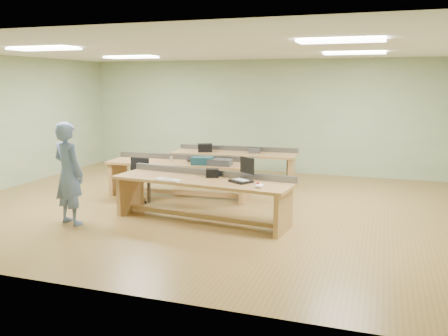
{
  "coord_description": "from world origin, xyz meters",
  "views": [
    {
      "loc": [
        3.13,
        -8.46,
        2.4
      ],
      "look_at": [
        0.48,
        -0.6,
        0.9
      ],
      "focal_mm": 38.0,
      "sensor_mm": 36.0,
      "label": 1
    }
  ],
  "objects_px": {
    "person": "(69,173)",
    "camera_bag": "(212,173)",
    "workbench_back": "(234,160)",
    "parts_bin_grey": "(220,162)",
    "drinks_can": "(171,159)",
    "workbench_mid": "(180,171)",
    "mug": "(189,160)",
    "workbench_front": "(202,189)",
    "laptop_base": "(241,181)",
    "task_chair": "(136,187)",
    "parts_bin_teal": "(203,161)"
  },
  "relations": [
    {
      "from": "drinks_can",
      "to": "person",
      "type": "bearing_deg",
      "value": -109.22
    },
    {
      "from": "workbench_front",
      "to": "laptop_base",
      "type": "xyz_separation_m",
      "value": [
        0.72,
        -0.04,
        0.21
      ]
    },
    {
      "from": "parts_bin_grey",
      "to": "mug",
      "type": "relative_size",
      "value": 3.83
    },
    {
      "from": "workbench_mid",
      "to": "mug",
      "type": "distance_m",
      "value": 0.31
    },
    {
      "from": "workbench_front",
      "to": "parts_bin_teal",
      "type": "distance_m",
      "value": 1.52
    },
    {
      "from": "workbench_mid",
      "to": "mug",
      "type": "bearing_deg",
      "value": 13.4
    },
    {
      "from": "workbench_front",
      "to": "parts_bin_teal",
      "type": "bearing_deg",
      "value": 117.34
    },
    {
      "from": "person",
      "to": "camera_bag",
      "type": "height_order",
      "value": "person"
    },
    {
      "from": "workbench_mid",
      "to": "parts_bin_teal",
      "type": "xyz_separation_m",
      "value": [
        0.57,
        -0.13,
        0.27
      ]
    },
    {
      "from": "workbench_back",
      "to": "task_chair",
      "type": "distance_m",
      "value": 2.75
    },
    {
      "from": "task_chair",
      "to": "person",
      "type": "bearing_deg",
      "value": -98.16
    },
    {
      "from": "workbench_back",
      "to": "camera_bag",
      "type": "relative_size",
      "value": 13.6
    },
    {
      "from": "person",
      "to": "laptop_base",
      "type": "bearing_deg",
      "value": -146.15
    },
    {
      "from": "mug",
      "to": "workbench_front",
      "type": "bearing_deg",
      "value": -59.97
    },
    {
      "from": "workbench_back",
      "to": "workbench_mid",
      "type": "bearing_deg",
      "value": -115.26
    },
    {
      "from": "workbench_mid",
      "to": "mug",
      "type": "relative_size",
      "value": 25.53
    },
    {
      "from": "laptop_base",
      "to": "parts_bin_teal",
      "type": "relative_size",
      "value": 0.79
    },
    {
      "from": "parts_bin_teal",
      "to": "drinks_can",
      "type": "xyz_separation_m",
      "value": [
        -0.74,
        0.07,
        -0.02
      ]
    },
    {
      "from": "workbench_front",
      "to": "camera_bag",
      "type": "xyz_separation_m",
      "value": [
        0.12,
        0.2,
        0.26
      ]
    },
    {
      "from": "laptop_base",
      "to": "drinks_can",
      "type": "height_order",
      "value": "drinks_can"
    },
    {
      "from": "camera_bag",
      "to": "mug",
      "type": "height_order",
      "value": "camera_bag"
    },
    {
      "from": "parts_bin_teal",
      "to": "parts_bin_grey",
      "type": "height_order",
      "value": "parts_bin_teal"
    },
    {
      "from": "camera_bag",
      "to": "parts_bin_teal",
      "type": "relative_size",
      "value": 0.51
    },
    {
      "from": "task_chair",
      "to": "camera_bag",
      "type": "bearing_deg",
      "value": -13.5
    },
    {
      "from": "drinks_can",
      "to": "camera_bag",
      "type": "bearing_deg",
      "value": -42.68
    },
    {
      "from": "workbench_front",
      "to": "task_chair",
      "type": "xyz_separation_m",
      "value": [
        -1.73,
        0.78,
        -0.24
      ]
    },
    {
      "from": "workbench_back",
      "to": "person",
      "type": "bearing_deg",
      "value": -114.93
    },
    {
      "from": "person",
      "to": "parts_bin_teal",
      "type": "bearing_deg",
      "value": -106.98
    },
    {
      "from": "workbench_back",
      "to": "camera_bag",
      "type": "bearing_deg",
      "value": -82.44
    },
    {
      "from": "workbench_back",
      "to": "parts_bin_grey",
      "type": "bearing_deg",
      "value": -84.3
    },
    {
      "from": "laptop_base",
      "to": "parts_bin_teal",
      "type": "bearing_deg",
      "value": 163.9
    },
    {
      "from": "person",
      "to": "camera_bag",
      "type": "bearing_deg",
      "value": -136.79
    },
    {
      "from": "camera_bag",
      "to": "drinks_can",
      "type": "bearing_deg",
      "value": 119.23
    },
    {
      "from": "workbench_mid",
      "to": "person",
      "type": "xyz_separation_m",
      "value": [
        -0.98,
        -2.4,
        0.32
      ]
    },
    {
      "from": "workbench_back",
      "to": "parts_bin_grey",
      "type": "xyz_separation_m",
      "value": [
        0.26,
        -1.79,
        0.25
      ]
    },
    {
      "from": "laptop_base",
      "to": "task_chair",
      "type": "relative_size",
      "value": 0.39
    },
    {
      "from": "camera_bag",
      "to": "drinks_can",
      "type": "xyz_separation_m",
      "value": [
        -1.39,
        1.28,
        -0.02
      ]
    },
    {
      "from": "task_chair",
      "to": "parts_bin_grey",
      "type": "height_order",
      "value": "task_chair"
    },
    {
      "from": "camera_bag",
      "to": "laptop_base",
      "type": "bearing_deg",
      "value": -39.95
    },
    {
      "from": "workbench_front",
      "to": "workbench_back",
      "type": "xyz_separation_m",
      "value": [
        -0.41,
        3.19,
        -0.0
      ]
    },
    {
      "from": "parts_bin_grey",
      "to": "parts_bin_teal",
      "type": "bearing_deg",
      "value": 178.74
    },
    {
      "from": "drinks_can",
      "to": "workbench_mid",
      "type": "bearing_deg",
      "value": 18.6
    },
    {
      "from": "camera_bag",
      "to": "workbench_back",
      "type": "bearing_deg",
      "value": 81.94
    },
    {
      "from": "person",
      "to": "workbench_mid",
      "type": "bearing_deg",
      "value": -94.85
    },
    {
      "from": "mug",
      "to": "workbench_mid",
      "type": "bearing_deg",
      "value": -163.46
    },
    {
      "from": "task_chair",
      "to": "parts_bin_teal",
      "type": "bearing_deg",
      "value": 31.48
    },
    {
      "from": "workbench_mid",
      "to": "person",
      "type": "height_order",
      "value": "person"
    },
    {
      "from": "mug",
      "to": "parts_bin_teal",
      "type": "bearing_deg",
      "value": -25.65
    },
    {
      "from": "camera_bag",
      "to": "parts_bin_grey",
      "type": "xyz_separation_m",
      "value": [
        -0.27,
        1.2,
        -0.01
      ]
    },
    {
      "from": "laptop_base",
      "to": "parts_bin_grey",
      "type": "height_order",
      "value": "parts_bin_grey"
    }
  ]
}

